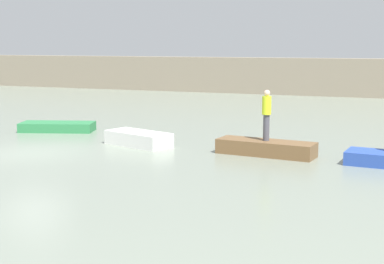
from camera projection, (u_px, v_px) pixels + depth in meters
The scene contains 6 objects.
ground_plane at pixel (32, 153), 20.65m from camera, with size 120.00×120.00×0.00m, color gray.
embankment_wall at pixel (244, 75), 45.07m from camera, with size 80.00×1.20×2.83m, color gray.
rowboat_green at pixel (57, 127), 25.66m from camera, with size 3.26×1.29×0.41m, color #2D7F47.
rowboat_white at pixel (138, 139), 22.07m from camera, with size 2.68×1.16×0.54m, color white.
rowboat_brown at pixel (266, 148), 20.17m from camera, with size 3.49×1.06×0.52m, color brown.
person_hiviz_shirt at pixel (267, 113), 19.97m from camera, with size 0.32×0.32×1.80m.
Camera 1 is at (12.93, -16.68, 3.94)m, focal length 53.21 mm.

